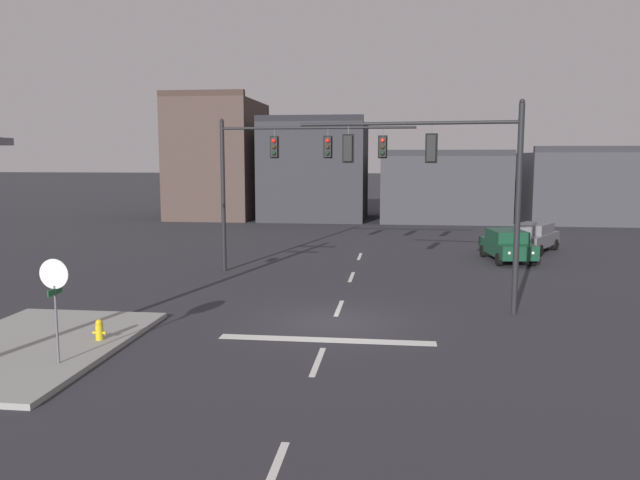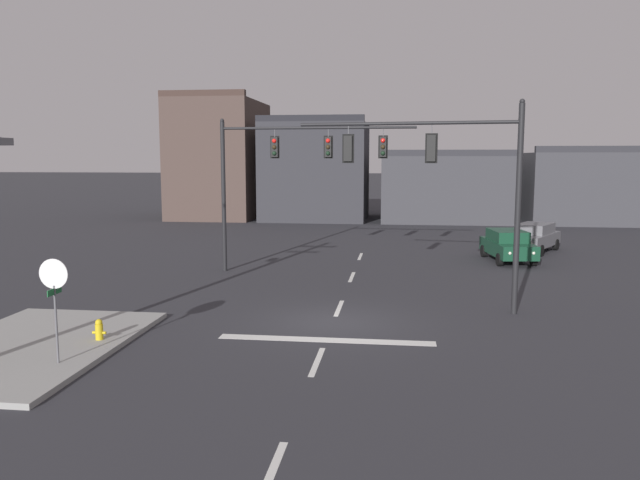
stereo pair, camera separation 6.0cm
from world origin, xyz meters
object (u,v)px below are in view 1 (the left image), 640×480
at_px(signal_mast_near_side, 453,172).
at_px(car_lot_nearside, 507,245).
at_px(fire_hydrant, 100,334).
at_px(car_lot_middle, 533,237).
at_px(stop_sign, 55,286).
at_px(signal_mast_far_side, 284,163).

distance_m(signal_mast_near_side, car_lot_nearside, 12.43).
bearing_deg(fire_hydrant, car_lot_middle, 51.54).
distance_m(signal_mast_near_side, car_lot_middle, 16.30).
xyz_separation_m(car_lot_nearside, car_lot_middle, (2.02, 3.56, 0.00)).
bearing_deg(car_lot_middle, stop_sign, -125.87).
distance_m(stop_sign, car_lot_middle, 27.60).
bearing_deg(fire_hydrant, car_lot_nearside, 49.89).
height_order(signal_mast_far_side, fire_hydrant, signal_mast_far_side).
distance_m(signal_mast_far_side, stop_sign, 14.79).
relative_size(signal_mast_far_side, car_lot_nearside, 1.94).
distance_m(signal_mast_near_side, fire_hydrant, 12.52).
bearing_deg(fire_hydrant, signal_mast_far_side, 75.14).
height_order(signal_mast_far_side, car_lot_nearside, signal_mast_far_side).
distance_m(car_lot_nearside, fire_hydrant, 21.83).
distance_m(car_lot_middle, fire_hydrant, 25.87).
height_order(stop_sign, car_lot_nearside, stop_sign).
height_order(signal_mast_far_side, stop_sign, signal_mast_far_side).
relative_size(signal_mast_far_side, fire_hydrant, 11.97).
xyz_separation_m(signal_mast_far_side, car_lot_middle, (12.89, 8.22, -4.21)).
bearing_deg(car_lot_middle, signal_mast_far_side, -147.49).
xyz_separation_m(signal_mast_near_side, fire_hydrant, (-10.29, -5.54, -4.51)).
distance_m(signal_mast_far_side, car_lot_nearside, 12.56).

